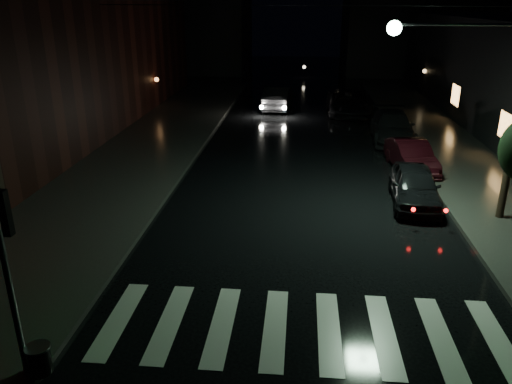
% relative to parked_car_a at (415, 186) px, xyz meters
% --- Properties ---
extents(ground, '(120.00, 120.00, 0.00)m').
position_rel_parked_car_a_xyz_m(ground, '(-6.96, -8.31, -0.68)').
color(ground, black).
rests_on(ground, ground).
extents(sidewalk_left, '(6.00, 44.00, 0.15)m').
position_rel_parked_car_a_xyz_m(sidewalk_left, '(-11.96, 5.69, -0.61)').
color(sidewalk_left, '#282826').
rests_on(sidewalk_left, ground).
extents(sidewalk_right, '(4.00, 44.00, 0.15)m').
position_rel_parked_car_a_xyz_m(sidewalk_right, '(3.04, 5.69, -0.61)').
color(sidewalk_right, '#282826').
rests_on(sidewalk_right, ground).
extents(building_left, '(10.00, 36.00, 7.00)m').
position_rel_parked_car_a_xyz_m(building_left, '(-18.96, 7.69, 2.82)').
color(building_left, black).
rests_on(building_left, ground).
extents(building_far_left, '(14.00, 10.00, 8.00)m').
position_rel_parked_car_a_xyz_m(building_far_left, '(-16.96, 36.69, 3.32)').
color(building_far_left, black).
rests_on(building_far_left, ground).
extents(building_far_right, '(14.00, 10.00, 7.00)m').
position_rel_parked_car_a_xyz_m(building_far_right, '(7.04, 36.69, 2.82)').
color(building_far_right, black).
rests_on(building_far_right, ground).
extents(crosswalk, '(9.00, 3.00, 0.01)m').
position_rel_parked_car_a_xyz_m(crosswalk, '(-3.96, -7.81, -0.68)').
color(crosswalk, beige).
rests_on(crosswalk, ground).
extents(signal_pole_corner, '(0.68, 0.61, 4.20)m').
position_rel_parked_car_a_xyz_m(signal_pole_corner, '(-9.10, -9.77, 0.86)').
color(signal_pole_corner, slate).
rests_on(signal_pole_corner, ground).
extents(utility_pole, '(4.92, 0.44, 8.00)m').
position_rel_parked_car_a_xyz_m(utility_pole, '(1.87, -1.31, 3.92)').
color(utility_pole, black).
rests_on(utility_pole, ground).
extents(parked_car_a, '(1.94, 4.13, 1.37)m').
position_rel_parked_car_a_xyz_m(parked_car_a, '(0.00, 0.00, 0.00)').
color(parked_car_a, black).
rests_on(parked_car_a, ground).
extents(parked_car_b, '(1.78, 4.06, 1.30)m').
position_rel_parked_car_a_xyz_m(parked_car_b, '(0.63, 3.86, -0.03)').
color(parked_car_b, black).
rests_on(parked_car_b, ground).
extents(parked_car_c, '(2.37, 5.20, 1.48)m').
position_rel_parked_car_a_xyz_m(parked_car_c, '(0.64, 8.86, 0.06)').
color(parked_car_c, black).
rests_on(parked_car_c, ground).
extents(parked_car_d, '(2.60, 5.62, 1.56)m').
position_rel_parked_car_a_xyz_m(parked_car_d, '(-1.10, 15.24, 0.10)').
color(parked_car_d, black).
rests_on(parked_car_d, ground).
extents(oncoming_car, '(1.97, 4.85, 1.56)m').
position_rel_parked_car_a_xyz_m(oncoming_car, '(-5.70, 16.49, 0.10)').
color(oncoming_car, black).
rests_on(oncoming_car, ground).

